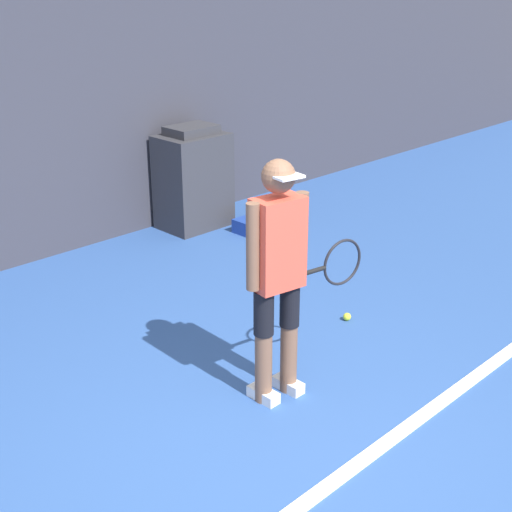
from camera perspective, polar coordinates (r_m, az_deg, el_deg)
name	(u,v)px	position (r m, az deg, el deg)	size (l,w,h in m)	color
ground_plane	(287,467)	(4.52, 2.52, -16.48)	(24.00, 24.00, 0.00)	#2D5193
court_baseline	(324,489)	(4.37, 5.47, -18.05)	(21.60, 0.10, 0.01)	white
tennis_player	(279,271)	(4.71, 1.87, -1.18)	(0.99, 0.31, 1.71)	brown
tennis_ball	(347,317)	(6.19, 7.30, -4.84)	(0.07, 0.07, 0.07)	#D1E533
covered_chair	(193,179)	(8.24, -5.04, 6.15)	(0.77, 0.56, 1.18)	#333338
equipment_bag	(260,222)	(8.25, 0.29, 2.73)	(0.64, 0.27, 0.16)	#1E3D99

